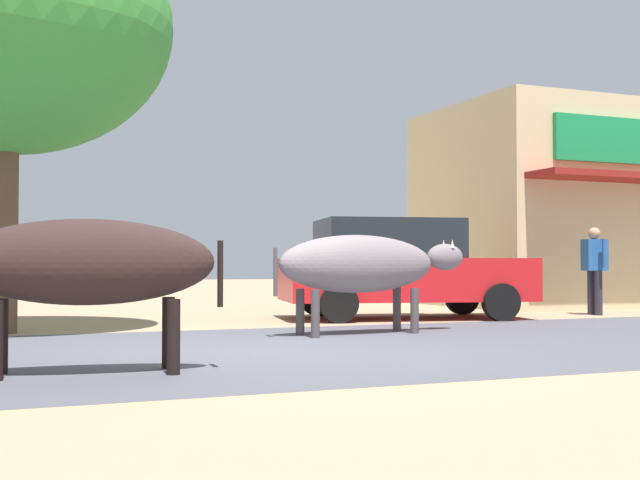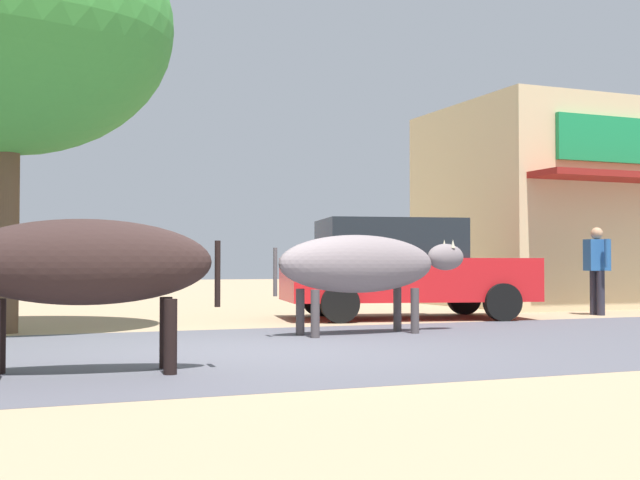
% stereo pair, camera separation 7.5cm
% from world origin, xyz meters
% --- Properties ---
extents(ground, '(80.00, 80.00, 0.00)m').
position_xyz_m(ground, '(0.00, 0.00, 0.00)').
color(ground, tan).
extents(asphalt_road, '(72.00, 5.67, 0.00)m').
position_xyz_m(asphalt_road, '(0.00, 0.00, 0.00)').
color(asphalt_road, '#4D4D56').
rests_on(asphalt_road, ground).
extents(storefront_right_club, '(8.29, 5.19, 4.29)m').
position_xyz_m(storefront_right_club, '(10.75, 6.78, 2.15)').
color(storefront_right_club, '#CFB98B').
rests_on(storefront_right_club, ground).
extents(roadside_tree, '(4.32, 4.32, 5.80)m').
position_xyz_m(roadside_tree, '(-2.41, 3.30, 4.06)').
color(roadside_tree, brown).
rests_on(roadside_tree, ground).
extents(parked_hatchback_car, '(4.33, 2.58, 1.64)m').
position_xyz_m(parked_hatchback_car, '(3.77, 3.99, 0.84)').
color(parked_hatchback_car, red).
rests_on(parked_hatchback_car, ground).
extents(cow_near_brown, '(2.69, 0.86, 1.27)m').
position_xyz_m(cow_near_brown, '(-2.00, -1.29, 0.91)').
color(cow_near_brown, '#30211F').
rests_on(cow_near_brown, ground).
extents(cow_far_dark, '(2.84, 0.79, 1.28)m').
position_xyz_m(cow_far_dark, '(1.86, 1.40, 0.89)').
color(cow_far_dark, slate).
rests_on(cow_far_dark, ground).
extents(pedestrian_by_shop, '(0.43, 0.61, 1.56)m').
position_xyz_m(pedestrian_by_shop, '(7.43, 3.53, 0.91)').
color(pedestrian_by_shop, '#262633').
rests_on(pedestrian_by_shop, ground).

